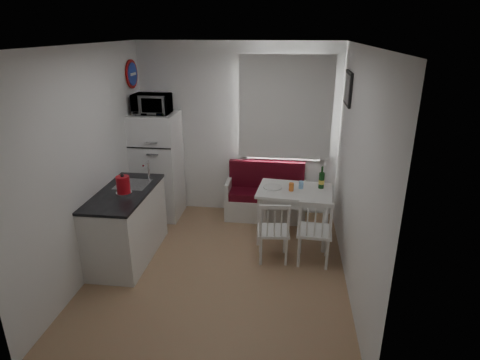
# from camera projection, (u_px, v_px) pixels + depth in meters

# --- Properties ---
(floor) EXTENTS (3.00, 3.50, 0.02)m
(floor) POSITION_uv_depth(u_px,v_px,m) (220.00, 269.00, 4.91)
(floor) COLOR #AB7E5B
(floor) RESTS_ON ground
(ceiling) EXTENTS (3.00, 3.50, 0.02)m
(ceiling) POSITION_uv_depth(u_px,v_px,m) (215.00, 45.00, 3.98)
(ceiling) COLOR white
(ceiling) RESTS_ON wall_back
(wall_back) EXTENTS (3.00, 0.02, 2.60)m
(wall_back) POSITION_uv_depth(u_px,v_px,m) (238.00, 131.00, 6.07)
(wall_back) COLOR white
(wall_back) RESTS_ON floor
(wall_front) EXTENTS (3.00, 0.02, 2.60)m
(wall_front) POSITION_uv_depth(u_px,v_px,m) (174.00, 249.00, 2.82)
(wall_front) COLOR white
(wall_front) RESTS_ON floor
(wall_left) EXTENTS (0.02, 3.50, 2.60)m
(wall_left) POSITION_uv_depth(u_px,v_px,m) (90.00, 163.00, 4.62)
(wall_left) COLOR white
(wall_left) RESTS_ON floor
(wall_right) EXTENTS (0.02, 3.50, 2.60)m
(wall_right) POSITION_uv_depth(u_px,v_px,m) (356.00, 174.00, 4.27)
(wall_right) COLOR white
(wall_right) RESTS_ON floor
(window) EXTENTS (1.22, 0.06, 1.47)m
(window) POSITION_uv_depth(u_px,v_px,m) (285.00, 111.00, 5.84)
(window) COLOR white
(window) RESTS_ON wall_back
(curtain) EXTENTS (1.35, 0.02, 1.50)m
(curtain) POSITION_uv_depth(u_px,v_px,m) (285.00, 109.00, 5.76)
(curtain) COLOR white
(curtain) RESTS_ON wall_back
(kitchen_counter) EXTENTS (0.62, 1.32, 1.16)m
(kitchen_counter) POSITION_uv_depth(u_px,v_px,m) (127.00, 224.00, 5.03)
(kitchen_counter) COLOR white
(kitchen_counter) RESTS_ON floor
(wall_sign) EXTENTS (0.03, 0.40, 0.40)m
(wall_sign) POSITION_uv_depth(u_px,v_px,m) (132.00, 74.00, 5.66)
(wall_sign) COLOR #19339B
(wall_sign) RESTS_ON wall_left
(picture_frame) EXTENTS (0.04, 0.52, 0.42)m
(picture_frame) POSITION_uv_depth(u_px,v_px,m) (348.00, 88.00, 5.03)
(picture_frame) COLOR black
(picture_frame) RESTS_ON wall_right
(bench) EXTENTS (1.21, 0.46, 0.86)m
(bench) POSITION_uv_depth(u_px,v_px,m) (265.00, 200.00, 6.15)
(bench) COLOR white
(bench) RESTS_ON floor
(dining_table) EXTENTS (1.04, 0.77, 0.73)m
(dining_table) POSITION_uv_depth(u_px,v_px,m) (295.00, 195.00, 5.39)
(dining_table) COLOR white
(dining_table) RESTS_ON floor
(chair_left) EXTENTS (0.42, 0.40, 0.44)m
(chair_left) POSITION_uv_depth(u_px,v_px,m) (273.00, 226.00, 4.87)
(chair_left) COLOR white
(chair_left) RESTS_ON floor
(chair_right) EXTENTS (0.44, 0.42, 0.48)m
(chair_right) POSITION_uv_depth(u_px,v_px,m) (315.00, 226.00, 4.79)
(chair_right) COLOR white
(chair_right) RESTS_ON floor
(fridge) EXTENTS (0.64, 0.64, 1.61)m
(fridge) POSITION_uv_depth(u_px,v_px,m) (158.00, 166.00, 6.06)
(fridge) COLOR white
(fridge) RESTS_ON floor
(microwave) EXTENTS (0.51, 0.34, 0.28)m
(microwave) POSITION_uv_depth(u_px,v_px,m) (152.00, 104.00, 5.67)
(microwave) COLOR white
(microwave) RESTS_ON fridge
(kettle) EXTENTS (0.19, 0.19, 0.25)m
(kettle) POSITION_uv_depth(u_px,v_px,m) (123.00, 185.00, 4.73)
(kettle) COLOR red
(kettle) RESTS_ON kitchen_counter
(wine_bottle) EXTENTS (0.08, 0.08, 0.31)m
(wine_bottle) POSITION_uv_depth(u_px,v_px,m) (322.00, 177.00, 5.36)
(wine_bottle) COLOR #154218
(wine_bottle) RESTS_ON dining_table
(drinking_glass_orange) EXTENTS (0.07, 0.07, 0.11)m
(drinking_glass_orange) POSITION_uv_depth(u_px,v_px,m) (291.00, 187.00, 5.30)
(drinking_glass_orange) COLOR orange
(drinking_glass_orange) RESTS_ON dining_table
(drinking_glass_blue) EXTENTS (0.06, 0.06, 0.10)m
(drinking_glass_blue) POSITION_uv_depth(u_px,v_px,m) (301.00, 185.00, 5.38)
(drinking_glass_blue) COLOR #8CC2EF
(drinking_glass_blue) RESTS_ON dining_table
(plate) EXTENTS (0.25, 0.25, 0.02)m
(plate) POSITION_uv_depth(u_px,v_px,m) (273.00, 187.00, 5.41)
(plate) COLOR white
(plate) RESTS_ON dining_table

